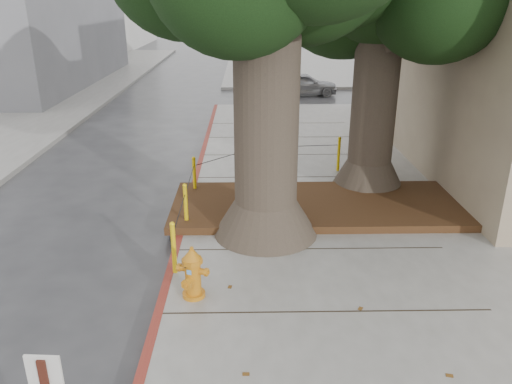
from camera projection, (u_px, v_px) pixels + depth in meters
ground at (292, 320)px, 7.50m from camera, size 140.00×140.00×0.00m
sidewalk_far at (340, 64)px, 35.51m from camera, size 16.00×20.00×0.15m
curb_red at (179, 241)px, 9.76m from camera, size 0.14×26.00×0.16m
planter_bed at (318, 205)px, 11.06m from camera, size 6.40×2.60×0.16m
bollard_ring at (238, 180)px, 11.32m from camera, size 3.79×5.39×0.95m
fire_hydrant at (193, 273)px, 7.69m from camera, size 0.46×0.46×0.86m
car_silver at (303, 84)px, 24.49m from camera, size 3.38×1.57×1.12m
car_red at (466, 85)px, 23.93m from camera, size 3.61×1.39×1.17m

